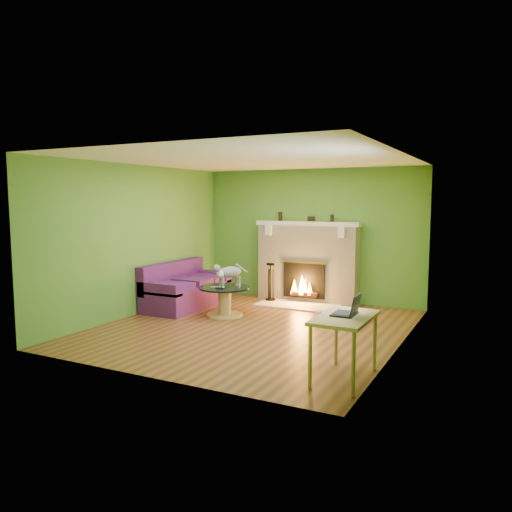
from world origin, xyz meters
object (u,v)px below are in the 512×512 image
(desk, at_px, (345,324))
(cat, at_px, (230,275))
(coffee_table, at_px, (225,299))
(sofa, at_px, (185,290))

(desk, xyz_separation_m, cat, (-2.69, 2.10, 0.08))
(coffee_table, distance_m, cat, 0.43)
(coffee_table, relative_size, cat, 1.33)
(coffee_table, bearing_deg, desk, -36.55)
(desk, distance_m, cat, 3.41)
(sofa, relative_size, desk, 1.90)
(sofa, xyz_separation_m, desk, (3.81, -2.36, 0.31))
(desk, bearing_deg, cat, 141.97)
(sofa, relative_size, cat, 2.76)
(coffee_table, bearing_deg, sofa, 163.69)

